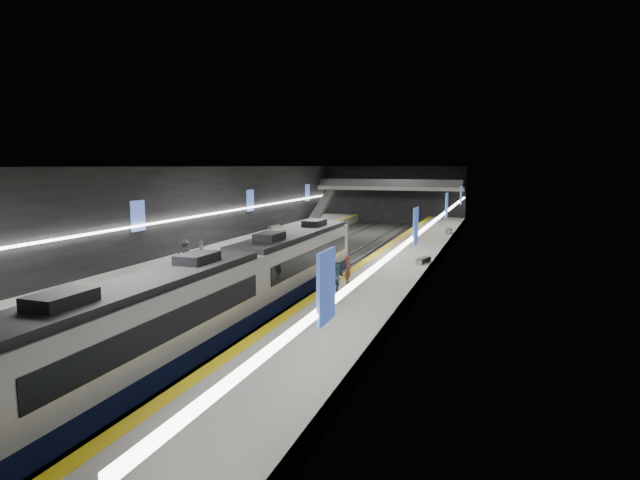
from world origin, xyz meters
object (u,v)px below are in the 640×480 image
at_px(passenger_right_a, 348,270).
at_px(passenger_right_b, 338,278).
at_px(bench_right_near, 423,261).
at_px(passenger_left_b, 185,253).
at_px(escalator, 322,206).
at_px(bench_right_far, 449,231).
at_px(train, 239,284).
at_px(bench_left_far, 274,227).
at_px(passenger_left_a, 201,252).

relative_size(passenger_right_a, passenger_right_b, 1.00).
height_order(bench_right_near, passenger_left_b, passenger_left_b).
distance_m(escalator, passenger_right_b, 40.18).
xyz_separation_m(bench_right_near, passenger_right_b, (-3.26, -10.54, 0.64)).
xyz_separation_m(passenger_right_a, passenger_right_b, (0.07, -2.32, 0.00)).
distance_m(bench_right_near, passenger_left_b, 17.11).
distance_m(bench_right_far, passenger_right_b, 29.43).
relative_size(bench_right_near, passenger_right_a, 1.04).
bearing_deg(escalator, train, -76.74).
relative_size(bench_left_far, passenger_left_a, 1.11).
distance_m(passenger_left_a, passenger_left_b, 1.54).
relative_size(bench_left_far, passenger_right_a, 1.07).
xyz_separation_m(train, passenger_right_b, (3.74, 4.69, -0.34)).
xyz_separation_m(passenger_right_a, passenger_left_b, (-12.49, 1.75, 0.09)).
height_order(bench_right_far, passenger_right_b, passenger_right_b).
bearing_deg(bench_left_far, escalator, 88.18).
relative_size(train, passenger_left_b, 15.88).
bearing_deg(passenger_right_a, passenger_right_b, 178.10).
xyz_separation_m(bench_right_far, passenger_left_a, (-15.41, -23.69, 0.58)).
bearing_deg(passenger_left_b, bench_right_near, -166.56).
xyz_separation_m(train, bench_left_far, (-12.00, 31.33, -0.97)).
xyz_separation_m(bench_left_far, passenger_left_a, (3.59, -21.09, 0.60)).
relative_size(passenger_right_a, passenger_left_a, 1.04).
relative_size(escalator, bench_right_near, 4.49).
xyz_separation_m(train, passenger_left_b, (-8.82, 8.76, -0.25)).
bearing_deg(passenger_right_b, passenger_right_a, 33.86).
distance_m(escalator, passenger_right_a, 37.99).
height_order(bench_right_far, passenger_left_b, passenger_left_b).
bearing_deg(passenger_right_a, train, 148.66).
bearing_deg(passenger_right_b, escalator, 52.06).
bearing_deg(bench_right_near, passenger_left_a, -148.83).
bearing_deg(passenger_left_b, bench_left_far, -90.79).
height_order(train, bench_left_far, train).
bearing_deg(bench_left_far, train, -60.65).
bearing_deg(train, passenger_left_b, 135.21).
bearing_deg(train, passenger_left_a, 129.38).
relative_size(passenger_left_a, passenger_left_b, 0.87).
bearing_deg(bench_right_far, bench_right_near, -91.55).
bearing_deg(passenger_left_b, bench_right_far, -130.95).
distance_m(passenger_right_a, passenger_right_b, 2.32).
height_order(train, bench_right_far, train).
xyz_separation_m(passenger_right_b, passenger_left_b, (-12.56, 4.07, 0.09)).
bearing_deg(passenger_left_b, train, 126.41).
xyz_separation_m(escalator, passenger_right_b, (13.74, -37.75, -1.04)).
height_order(escalator, bench_right_near, escalator).
distance_m(train, passenger_left_b, 12.44).
distance_m(train, bench_left_far, 33.57).
bearing_deg(passenger_right_b, bench_right_near, 14.88).
relative_size(bench_right_near, bench_right_far, 0.90).
distance_m(bench_left_far, passenger_left_b, 22.81).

